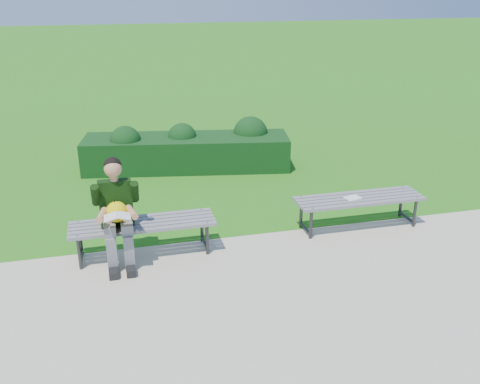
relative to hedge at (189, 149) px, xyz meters
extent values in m
plane|color=#427D28|center=(-0.18, -3.10, -0.36)|extent=(80.00, 80.00, 0.00)
cube|color=beige|center=(-0.18, -4.85, -0.35)|extent=(30.00, 3.50, 0.02)
cube|color=#104310|center=(-0.05, -0.01, -0.06)|extent=(3.86, 1.57, 0.60)
sphere|color=#104310|center=(-1.15, 0.07, 0.21)|extent=(0.66, 0.66, 0.57)
sphere|color=#104310|center=(-0.11, 0.07, 0.21)|extent=(0.62, 0.62, 0.54)
sphere|color=#104310|center=(1.19, 0.02, 0.21)|extent=(0.76, 0.76, 0.66)
cube|color=gray|center=(-1.11, -3.51, 0.09)|extent=(1.80, 0.08, 0.04)
cube|color=gray|center=(-1.11, -3.41, 0.09)|extent=(1.80, 0.08, 0.04)
cube|color=gray|center=(-1.11, -3.30, 0.09)|extent=(1.80, 0.09, 0.04)
cube|color=gray|center=(-1.11, -3.20, 0.09)|extent=(1.80, 0.09, 0.04)
cube|color=gray|center=(-1.11, -3.10, 0.09)|extent=(1.80, 0.09, 0.04)
cylinder|color=#2D2D30|center=(-1.89, -3.49, -0.14)|extent=(0.04, 0.04, 0.41)
cylinder|color=#2D2D30|center=(-1.89, -3.11, -0.14)|extent=(0.04, 0.04, 0.41)
cylinder|color=#2D2D30|center=(-1.89, -3.30, 0.05)|extent=(0.04, 0.42, 0.04)
cylinder|color=#2D2D30|center=(-1.89, -3.30, -0.28)|extent=(0.04, 0.42, 0.04)
cylinder|color=gray|center=(-1.89, -3.51, 0.11)|extent=(0.02, 0.02, 0.01)
cylinder|color=gray|center=(-1.89, -3.10, 0.11)|extent=(0.02, 0.02, 0.01)
cylinder|color=#2D2D30|center=(-0.33, -3.49, -0.14)|extent=(0.04, 0.04, 0.41)
cylinder|color=#2D2D30|center=(-0.33, -3.11, -0.14)|extent=(0.04, 0.04, 0.41)
cylinder|color=#2D2D30|center=(-0.33, -3.30, 0.05)|extent=(0.04, 0.42, 0.04)
cylinder|color=#2D2D30|center=(-0.33, -3.30, -0.28)|extent=(0.04, 0.42, 0.04)
cylinder|color=gray|center=(-0.33, -3.51, 0.11)|extent=(0.02, 0.02, 0.01)
cylinder|color=gray|center=(-0.33, -3.10, 0.11)|extent=(0.02, 0.02, 0.01)
cube|color=gray|center=(1.89, -3.41, 0.09)|extent=(1.80, 0.08, 0.04)
cube|color=gray|center=(1.89, -3.31, 0.09)|extent=(1.80, 0.08, 0.04)
cube|color=gray|center=(1.89, -3.20, 0.09)|extent=(1.80, 0.09, 0.04)
cube|color=gray|center=(1.89, -3.10, 0.09)|extent=(1.80, 0.09, 0.04)
cube|color=gray|center=(1.89, -3.00, 0.09)|extent=(1.80, 0.09, 0.04)
cylinder|color=#2D2D30|center=(1.11, -3.39, -0.14)|extent=(0.04, 0.04, 0.41)
cylinder|color=#2D2D30|center=(1.11, -3.01, -0.14)|extent=(0.04, 0.04, 0.41)
cylinder|color=#2D2D30|center=(1.11, -3.20, 0.05)|extent=(0.04, 0.42, 0.04)
cylinder|color=#2D2D30|center=(1.11, -3.20, -0.28)|extent=(0.04, 0.42, 0.04)
cylinder|color=gray|center=(1.11, -3.41, 0.11)|extent=(0.02, 0.02, 0.01)
cylinder|color=gray|center=(1.11, -3.00, 0.11)|extent=(0.02, 0.02, 0.01)
cylinder|color=#2D2D30|center=(2.67, -3.39, -0.14)|extent=(0.04, 0.04, 0.41)
cylinder|color=#2D2D30|center=(2.67, -3.01, -0.14)|extent=(0.04, 0.04, 0.41)
cylinder|color=#2D2D30|center=(2.67, -3.20, 0.05)|extent=(0.04, 0.42, 0.04)
cylinder|color=#2D2D30|center=(2.67, -3.20, -0.28)|extent=(0.04, 0.42, 0.04)
cylinder|color=gray|center=(2.67, -3.41, 0.11)|extent=(0.02, 0.02, 0.01)
cylinder|color=gray|center=(2.67, -3.00, 0.11)|extent=(0.02, 0.02, 0.01)
cube|color=slate|center=(-1.51, -3.46, 0.17)|extent=(0.14, 0.42, 0.13)
cube|color=slate|center=(-1.31, -3.46, 0.17)|extent=(0.14, 0.42, 0.13)
cube|color=slate|center=(-1.51, -3.64, -0.12)|extent=(0.12, 0.13, 0.45)
cube|color=slate|center=(-1.31, -3.64, -0.12)|extent=(0.12, 0.13, 0.45)
cube|color=black|center=(-1.51, -3.74, -0.30)|extent=(0.11, 0.26, 0.09)
cube|color=black|center=(-1.31, -3.74, -0.30)|extent=(0.11, 0.26, 0.09)
cube|color=black|center=(-1.41, -3.26, 0.39)|extent=(0.40, 0.30, 0.59)
cylinder|color=tan|center=(-1.41, -3.28, 0.71)|extent=(0.10, 0.10, 0.08)
sphere|color=tan|center=(-1.41, -3.30, 0.84)|extent=(0.21, 0.21, 0.21)
sphere|color=black|center=(-1.41, -3.27, 0.87)|extent=(0.21, 0.21, 0.21)
cylinder|color=black|center=(-1.64, -3.36, 0.55)|extent=(0.10, 0.21, 0.30)
cylinder|color=black|center=(-1.18, -3.36, 0.55)|extent=(0.10, 0.21, 0.30)
cylinder|color=tan|center=(-1.58, -3.58, 0.38)|extent=(0.14, 0.31, 0.08)
cylinder|color=tan|center=(-1.24, -3.58, 0.38)|extent=(0.14, 0.31, 0.08)
sphere|color=tan|center=(-1.51, -3.74, 0.38)|extent=(0.09, 0.09, 0.09)
sphere|color=tan|center=(-1.31, -3.74, 0.38)|extent=(0.09, 0.09, 0.09)
sphere|color=yellow|center=(-1.41, -3.48, 0.36)|extent=(0.25, 0.25, 0.25)
cone|color=#F69403|center=(-1.41, -3.60, 0.35)|extent=(0.07, 0.07, 0.07)
cone|color=black|center=(-1.42, -3.47, 0.49)|extent=(0.03, 0.05, 0.08)
cone|color=black|center=(-1.39, -3.46, 0.48)|extent=(0.03, 0.04, 0.07)
sphere|color=white|center=(-1.45, -3.58, 0.39)|extent=(0.05, 0.05, 0.05)
sphere|color=white|center=(-1.36, -3.58, 0.39)|extent=(0.05, 0.05, 0.05)
cube|color=white|center=(-1.48, -3.76, 0.42)|extent=(0.15, 0.20, 0.05)
cube|color=white|center=(-1.33, -3.76, 0.42)|extent=(0.15, 0.20, 0.05)
cube|color=white|center=(1.79, -3.20, 0.11)|extent=(0.25, 0.21, 0.01)
camera|label=1|loc=(-1.40, -9.48, 2.92)|focal=40.00mm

